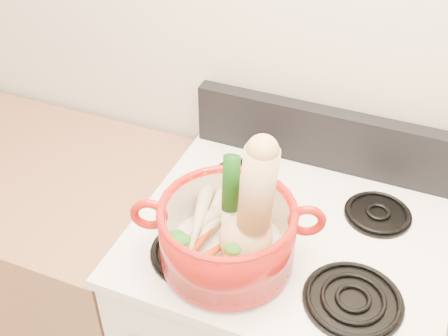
% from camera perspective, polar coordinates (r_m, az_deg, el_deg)
% --- Properties ---
extents(wall_back, '(3.50, 0.02, 2.60)m').
position_cam_1_polar(wall_back, '(1.51, 11.86, 12.09)').
color(wall_back, beige).
rests_on(wall_back, floor).
extents(cooktop, '(0.78, 0.67, 0.03)m').
position_cam_1_polar(cooktop, '(1.44, 6.83, -6.78)').
color(cooktop, white).
rests_on(cooktop, stove_body).
extents(control_backsplash, '(0.76, 0.05, 0.18)m').
position_cam_1_polar(control_backsplash, '(1.60, 10.26, 3.04)').
color(control_backsplash, black).
rests_on(control_backsplash, cooktop).
extents(counter_left, '(1.36, 0.65, 0.90)m').
position_cam_1_polar(counter_left, '(2.22, -21.82, -7.59)').
color(counter_left, '#9C6A4A').
rests_on(counter_left, floor).
extents(burner_front_left, '(0.22, 0.22, 0.02)m').
position_cam_1_polar(burner_front_left, '(1.37, -2.81, -8.38)').
color(burner_front_left, black).
rests_on(burner_front_left, cooktop).
extents(burner_front_right, '(0.22, 0.22, 0.02)m').
position_cam_1_polar(burner_front_right, '(1.30, 12.98, -12.86)').
color(burner_front_right, black).
rests_on(burner_front_right, cooktop).
extents(burner_back_left, '(0.17, 0.17, 0.02)m').
position_cam_1_polar(burner_back_left, '(1.57, 1.76, -0.93)').
color(burner_back_left, black).
rests_on(burner_back_left, cooktop).
extents(burner_back_right, '(0.17, 0.17, 0.02)m').
position_cam_1_polar(burner_back_right, '(1.51, 15.38, -4.41)').
color(burner_back_right, black).
rests_on(burner_back_right, cooktop).
extents(dutch_oven, '(0.39, 0.39, 0.15)m').
position_cam_1_polar(dutch_oven, '(1.28, 0.34, -6.73)').
color(dutch_oven, '#AD140E').
rests_on(dutch_oven, burner_front_left).
extents(pot_handle_left, '(0.09, 0.05, 0.09)m').
position_cam_1_polar(pot_handle_left, '(1.26, -7.62, -4.69)').
color(pot_handle_left, '#AD140E').
rests_on(pot_handle_left, dutch_oven).
extents(pot_handle_right, '(0.09, 0.05, 0.09)m').
position_cam_1_polar(pot_handle_right, '(1.25, 8.41, -5.32)').
color(pot_handle_right, '#AD140E').
rests_on(pot_handle_right, dutch_oven).
extents(squash, '(0.16, 0.15, 0.32)m').
position_cam_1_polar(squash, '(1.19, 2.33, -3.76)').
color(squash, tan).
rests_on(squash, dutch_oven).
extents(leek, '(0.05, 0.08, 0.25)m').
position_cam_1_polar(leek, '(1.24, 0.51, -3.53)').
color(leek, beige).
rests_on(leek, dutch_oven).
extents(ginger, '(0.09, 0.07, 0.05)m').
position_cam_1_polar(ginger, '(1.34, 2.55, -5.49)').
color(ginger, tan).
rests_on(ginger, dutch_oven).
extents(parsnip_0, '(0.08, 0.21, 0.06)m').
position_cam_1_polar(parsnip_0, '(1.33, -1.32, -6.06)').
color(parsnip_0, beige).
rests_on(parsnip_0, dutch_oven).
extents(parsnip_1, '(0.07, 0.23, 0.07)m').
position_cam_1_polar(parsnip_1, '(1.31, -1.77, -6.29)').
color(parsnip_1, beige).
rests_on(parsnip_1, dutch_oven).
extents(parsnip_2, '(0.07, 0.19, 0.06)m').
position_cam_1_polar(parsnip_2, '(1.33, -1.31, -5.08)').
color(parsnip_2, beige).
rests_on(parsnip_2, dutch_oven).
extents(parsnip_3, '(0.10, 0.17, 0.05)m').
position_cam_1_polar(parsnip_3, '(1.30, -3.27, -6.37)').
color(parsnip_3, beige).
rests_on(parsnip_3, dutch_oven).
extents(parsnip_4, '(0.04, 0.19, 0.05)m').
position_cam_1_polar(parsnip_4, '(1.34, -1.03, -4.08)').
color(parsnip_4, beige).
rests_on(parsnip_4, dutch_oven).
extents(parsnip_5, '(0.08, 0.21, 0.06)m').
position_cam_1_polar(parsnip_5, '(1.30, -2.63, -5.42)').
color(parsnip_5, beige).
rests_on(parsnip_5, dutch_oven).
extents(carrot_0, '(0.10, 0.16, 0.05)m').
position_cam_1_polar(carrot_0, '(1.27, -1.37, -8.79)').
color(carrot_0, '#BA4609').
rests_on(carrot_0, dutch_oven).
extents(carrot_1, '(0.06, 0.15, 0.04)m').
position_cam_1_polar(carrot_1, '(1.28, -3.03, -8.21)').
color(carrot_1, red).
rests_on(carrot_1, dutch_oven).
extents(carrot_2, '(0.11, 0.15, 0.04)m').
position_cam_1_polar(carrot_2, '(1.27, 0.21, -8.69)').
color(carrot_2, orange).
rests_on(carrot_2, dutch_oven).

